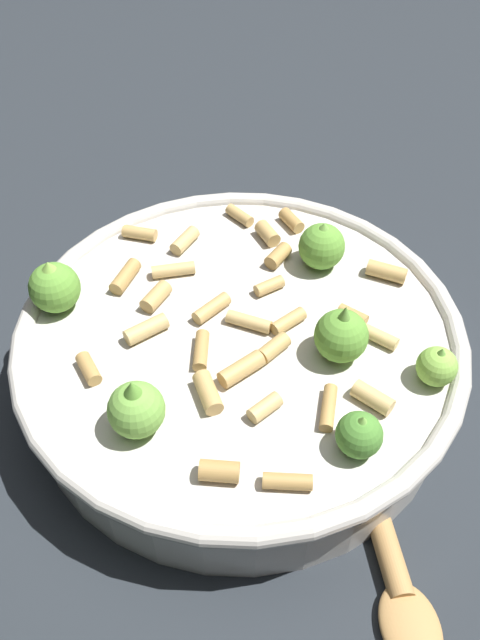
% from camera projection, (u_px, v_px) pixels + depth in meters
% --- Properties ---
extents(ground_plane, '(2.40, 2.40, 0.00)m').
position_uv_depth(ground_plane, '(240.00, 378.00, 0.51)').
color(ground_plane, '#23282D').
extents(cooking_pan, '(0.33, 0.33, 0.11)m').
position_uv_depth(cooking_pan, '(240.00, 349.00, 0.48)').
color(cooking_pan, beige).
rests_on(cooking_pan, ground).
extents(wooden_spoon, '(0.09, 0.20, 0.02)m').
position_uv_depth(wooden_spoon, '(380.00, 525.00, 0.41)').
color(wooden_spoon, '#B2844C').
rests_on(wooden_spoon, ground).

